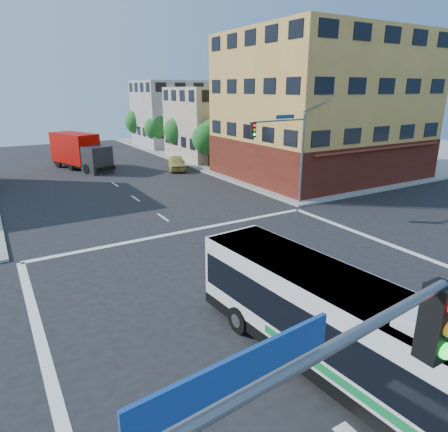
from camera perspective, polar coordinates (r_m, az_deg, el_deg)
ground at (r=18.36m, az=7.23°, el=-10.96°), size 120.00×120.00×0.00m
sidewalk_ne at (r=66.14m, az=12.84°, el=9.71°), size 50.00×50.00×0.15m
corner_building_ne at (r=43.34m, az=13.74°, el=13.41°), size 18.10×15.44×14.00m
building_east_near at (r=54.03m, az=-0.53°, el=13.17°), size 12.06×10.06×9.00m
building_east_far at (r=66.45m, az=-6.81°, el=14.33°), size 12.06×10.06×10.00m
signal_mast_ne at (r=30.34m, az=8.96°, el=10.32°), size 7.91×1.13×8.07m
street_tree_a at (r=46.39m, az=-2.21°, el=11.28°), size 3.60×3.60×5.53m
street_tree_b at (r=53.50m, az=-6.41°, el=12.21°), size 3.80×3.80×5.79m
street_tree_c at (r=60.87m, az=-9.61°, el=12.46°), size 3.40×3.40×5.29m
street_tree_d at (r=68.33m, az=-12.16°, el=13.21°), size 4.00×4.00×6.03m
transit_bus at (r=13.25m, az=17.02°, el=-15.21°), size 3.48×12.14×3.55m
box_truck at (r=48.49m, az=-19.82°, el=8.57°), size 5.40×9.21×3.99m
parked_car at (r=45.73m, az=-6.75°, el=7.53°), size 3.41×5.00×1.58m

